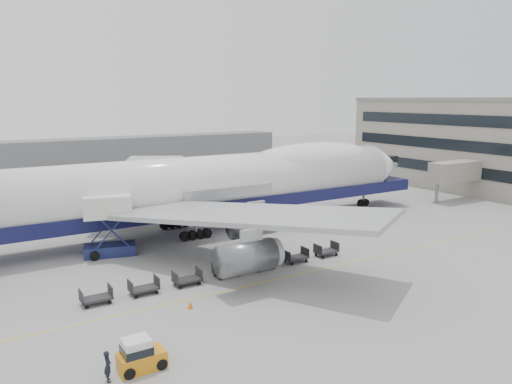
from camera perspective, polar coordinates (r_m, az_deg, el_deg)
ground at (r=49.87m, az=0.72°, el=-7.40°), size 260.00×260.00×0.00m
apron_line at (r=45.20m, az=4.86°, el=-9.37°), size 60.00×0.15×0.01m
hangar at (r=111.71m, az=-23.65°, el=3.62°), size 110.00×8.00×7.00m
airliner at (r=59.00m, az=-5.01°, el=1.02°), size 67.00×55.30×19.98m
catering_truck at (r=51.58m, az=-16.52°, el=-3.26°), size 5.40×4.29×6.09m
baggage_tug at (r=30.95m, az=-13.16°, el=-17.76°), size 2.68×1.53×1.96m
ground_worker at (r=30.32m, az=-16.58°, el=-18.52°), size 0.54×0.72×1.79m
traffic_cone at (r=38.50m, az=-7.52°, el=-12.65°), size 0.41×0.41×0.60m
dolly_0 at (r=40.70m, az=-17.80°, el=-11.39°), size 2.30×1.35×1.30m
dolly_1 at (r=41.65m, az=-12.70°, el=-10.62°), size 2.30×1.35×1.30m
dolly_2 at (r=42.90m, az=-7.88°, el=-9.81°), size 2.30×1.35×1.30m
dolly_3 at (r=44.45m, az=-3.39°, el=-8.98°), size 2.30×1.35×1.30m
dolly_4 at (r=46.25m, az=0.76°, el=-8.17°), size 2.30×1.35×1.30m
dolly_5 at (r=48.27m, az=4.56°, el=-7.39°), size 2.30×1.35×1.30m
dolly_6 at (r=50.50m, az=8.03°, el=-6.64°), size 2.30×1.35×1.30m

